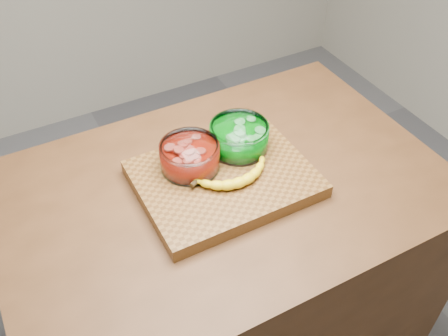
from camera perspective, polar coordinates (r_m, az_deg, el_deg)
name	(u,v)px	position (r m, az deg, el deg)	size (l,w,h in m)	color
counter	(224,281)	(1.69, 0.00, -12.80)	(1.20, 0.80, 0.90)	#4C2D17
cutting_board	(224,179)	(1.33, 0.00, -1.27)	(0.45, 0.35, 0.04)	brown
bowl_red	(190,157)	(1.31, -3.93, 1.31)	(0.16, 0.16, 0.07)	white
bowl_green	(239,137)	(1.37, 1.73, 3.53)	(0.16, 0.16, 0.08)	white
banana	(234,175)	(1.29, 1.19, -0.85)	(0.24, 0.11, 0.03)	yellow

